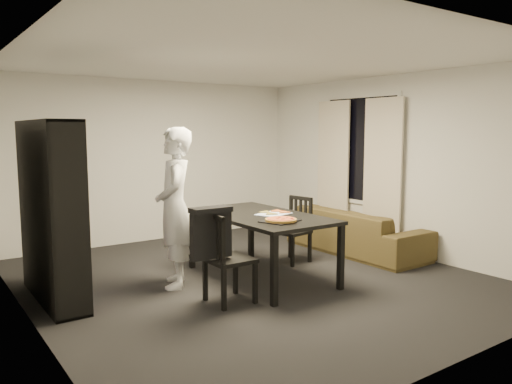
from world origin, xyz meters
TOP-DOWN VIEW (x-y plane):
  - room at (0.00, 0.00)m, footprint 5.01×5.51m
  - window_pane at (2.48, 0.60)m, footprint 0.02×1.40m
  - window_frame at (2.48, 0.60)m, footprint 0.03×1.52m
  - curtain_left at (2.40, 0.08)m, footprint 0.03×0.70m
  - curtain_right at (2.40, 1.12)m, footprint 0.03×0.70m
  - bookshelf at (-2.16, 0.60)m, footprint 0.35×1.50m
  - dining_table at (0.10, -0.03)m, footprint 1.05×1.89m
  - chair_left at (-0.76, -0.55)m, footprint 0.45×0.45m
  - chair_right at (0.96, 0.34)m, footprint 0.48×0.48m
  - draped_jacket at (-0.89, -0.55)m, footprint 0.44×0.19m
  - person at (-0.88, 0.29)m, footprint 0.68×0.79m
  - baking_tray at (0.00, -0.54)m, footprint 0.47×0.42m
  - pepperoni_pizza at (-0.01, -0.57)m, footprint 0.35×0.35m
  - kitchen_towel at (0.24, -0.11)m, footprint 0.47×0.40m
  - pizza_slices at (0.28, -0.06)m, footprint 0.39×0.33m
  - sofa at (2.02, 0.22)m, footprint 0.86×2.21m

SIDE VIEW (x-z plane):
  - sofa at x=2.02m, z-range 0.00..0.64m
  - chair_right at x=0.96m, z-range 0.06..0.95m
  - chair_left at x=-0.76m, z-range 0.07..1.02m
  - dining_table at x=0.10m, z-range 0.32..1.11m
  - draped_jacket at x=-0.89m, z-range 0.52..1.05m
  - kitchen_towel at x=0.24m, z-range 0.79..0.79m
  - baking_tray at x=0.00m, z-range 0.79..0.80m
  - pizza_slices at x=0.28m, z-range 0.79..0.81m
  - pepperoni_pizza at x=-0.01m, z-range 0.80..0.83m
  - person at x=-0.88m, z-range 0.00..1.83m
  - bookshelf at x=-2.16m, z-range 0.00..1.90m
  - curtain_left at x=2.40m, z-range 0.02..2.27m
  - curtain_right at x=2.40m, z-range 0.02..2.27m
  - room at x=0.00m, z-range 0.00..2.60m
  - window_pane at x=2.48m, z-range 0.70..2.30m
  - window_frame at x=2.48m, z-range 0.64..2.36m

